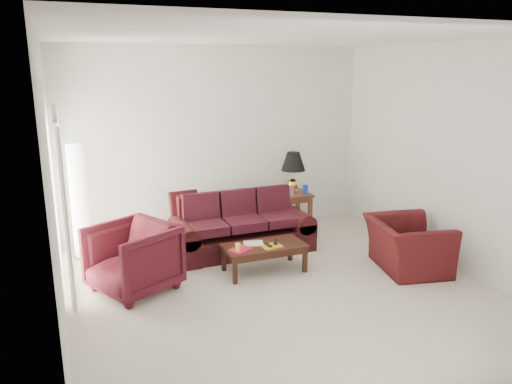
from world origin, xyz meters
The scene contains 19 objects.
floor centered at (0.00, 0.00, 0.00)m, with size 5.00×5.00×0.00m, color beige.
blinds centered at (-2.42, 1.30, 1.08)m, with size 0.10×2.00×2.16m, color silver.
sofa centered at (0.01, 1.42, 0.42)m, with size 2.06×0.89×0.84m, color black, non-canonical shape.
throw_pillow centered at (-0.74, 1.88, 0.68)m, with size 0.42×0.12×0.42m, color black.
end_table centered at (1.18, 2.15, 0.30)m, with size 0.56×0.56×0.61m, color #483218, non-canonical shape.
table_lamp centered at (1.22, 2.20, 0.95)m, with size 0.41×0.41×0.68m, color gold, non-canonical shape.
clock centered at (1.05, 2.00, 0.68)m, with size 0.15×0.05×0.15m, color silver.
blue_canister centered at (1.36, 2.01, 0.68)m, with size 0.09×0.09×0.15m, color #1935A8.
picture_frame centered at (1.01, 2.36, 0.68)m, with size 0.13×0.02×0.15m, color #B5B6BA.
floor_lamp centered at (-2.20, 2.05, 0.84)m, with size 0.27×0.27×1.67m, color silver, non-canonical shape.
armchair_left centered at (-1.69, 0.68, 0.42)m, with size 0.90×0.93×0.84m, color #3E0E16.
armchair_right centered at (1.85, -0.04, 0.34)m, with size 1.05×0.92×0.68m, color #3D0E10.
coffee_table centered at (0.02, 0.61, 0.19)m, with size 1.08×0.54×0.38m, color #311F0E, non-canonical shape.
magazine_red centered at (-0.33, 0.55, 0.39)m, with size 0.27×0.20×0.02m, color #B51234.
magazine_white centered at (-0.10, 0.70, 0.39)m, with size 0.26×0.19×0.01m, color white.
magazine_orange centered at (0.09, 0.52, 0.39)m, with size 0.26×0.19×0.01m, color #F5A91C.
remote_a centered at (0.04, 0.52, 0.41)m, with size 0.05×0.16×0.02m, color black.
remote_b centered at (0.18, 0.59, 0.41)m, with size 0.05×0.18×0.02m, color black.
yellow_glass centered at (-0.39, 0.50, 0.44)m, with size 0.07×0.07×0.12m, color yellow.
Camera 1 is at (-2.42, -5.13, 2.72)m, focal length 35.00 mm.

